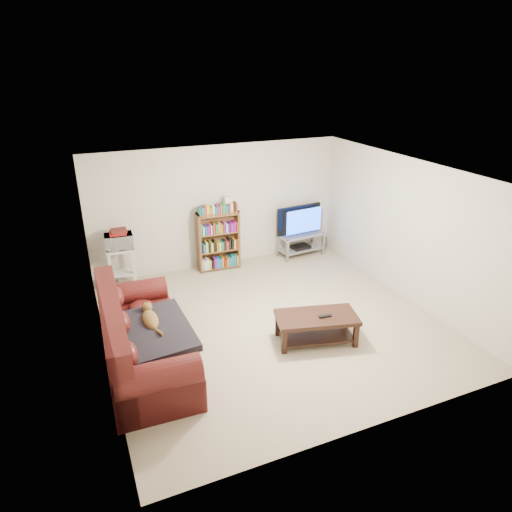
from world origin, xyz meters
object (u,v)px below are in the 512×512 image
tv_stand (301,241)px  bookshelf (218,240)px  sofa (138,344)px  coffee_table (316,323)px

tv_stand → bookshelf: bookshelf is taller
sofa → coffee_table: (2.49, -0.41, -0.05)m
coffee_table → bookshelf: bookshelf is taller
sofa → tv_stand: 4.59m
coffee_table → bookshelf: 3.04m
sofa → tv_stand: size_ratio=2.43×
tv_stand → bookshelf: 1.84m
tv_stand → sofa: bearing=-152.2°
bookshelf → tv_stand: bearing=1.3°
sofa → bookshelf: (2.01, 2.58, 0.26)m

